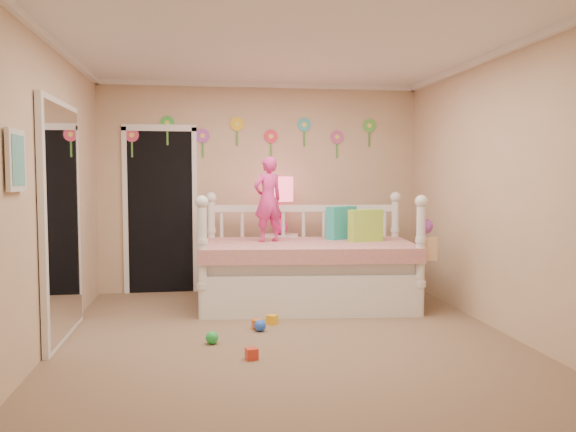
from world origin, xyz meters
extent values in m
cube|color=#7F684C|center=(0.00, 0.00, 0.00)|extent=(4.00, 4.50, 0.01)
cube|color=white|center=(0.00, 0.00, 2.60)|extent=(4.00, 4.50, 0.01)
cube|color=tan|center=(0.00, 2.25, 1.30)|extent=(4.00, 0.01, 2.60)
cube|color=tan|center=(-2.00, 0.00, 1.30)|extent=(0.01, 4.50, 2.60)
cube|color=tan|center=(2.00, 0.00, 1.30)|extent=(0.01, 4.50, 2.60)
cube|color=#25BA97|center=(0.87, 1.53, 0.90)|extent=(0.39, 0.31, 0.38)
cube|color=#A1DC43|center=(1.07, 1.24, 0.89)|extent=(0.40, 0.23, 0.36)
imported|color=#E63490|center=(-0.01, 1.37, 1.18)|extent=(0.41, 0.34, 0.95)
cube|color=white|center=(0.20, 1.96, 0.36)|extent=(0.49, 0.40, 0.73)
sphere|color=#F0207D|center=(0.20, 1.96, 0.82)|extent=(0.19, 0.19, 0.19)
cylinder|color=#F0207D|center=(0.20, 1.96, 1.03)|extent=(0.03, 0.03, 0.41)
cylinder|color=#FF4C67|center=(0.20, 1.96, 1.29)|extent=(0.32, 0.32, 0.30)
cube|color=black|center=(-1.25, 2.23, 1.03)|extent=(0.90, 0.04, 2.07)
cube|color=white|center=(-1.96, 0.30, 1.05)|extent=(0.07, 1.30, 2.10)
cube|color=white|center=(-1.97, -0.90, 1.55)|extent=(0.05, 0.34, 0.42)
camera|label=1|loc=(-0.72, -5.02, 1.45)|focal=36.08mm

